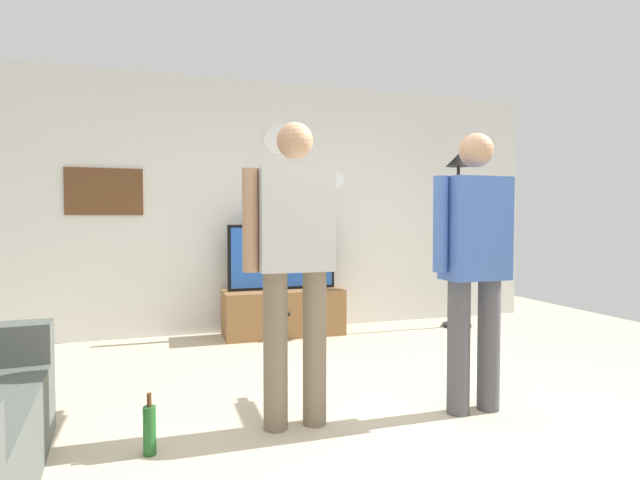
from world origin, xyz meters
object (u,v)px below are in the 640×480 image
(tv_stand, at_px, (283,312))
(person_standing_nearer_couch, at_px, (474,255))
(wall_clock, at_px, (277,141))
(floor_lamp, at_px, (458,203))
(beverage_bottle, at_px, (150,430))
(television, at_px, (282,257))
(framed_picture, at_px, (104,192))
(person_standing_nearer_lamp, at_px, (295,254))

(tv_stand, height_order, person_standing_nearer_couch, person_standing_nearer_couch)
(wall_clock, height_order, person_standing_nearer_couch, wall_clock)
(floor_lamp, relative_size, beverage_bottle, 6.08)
(floor_lamp, xyz_separation_m, person_standing_nearer_couch, (-1.32, -2.21, -0.41))
(television, bearing_deg, tv_stand, -90.00)
(wall_clock, relative_size, framed_picture, 0.40)
(floor_lamp, bearing_deg, beverage_bottle, -145.61)
(television, bearing_deg, framed_picture, 171.87)
(tv_stand, distance_m, television, 0.58)
(television, relative_size, framed_picture, 1.58)
(floor_lamp, xyz_separation_m, beverage_bottle, (-3.25, -2.23, -1.26))
(person_standing_nearer_lamp, xyz_separation_m, person_standing_nearer_couch, (1.13, -0.12, -0.02))
(framed_picture, xyz_separation_m, floor_lamp, (3.71, -0.49, -0.09))
(television, distance_m, beverage_bottle, 2.86)
(beverage_bottle, bearing_deg, television, 62.46)
(tv_stand, relative_size, television, 1.09)
(television, xyz_separation_m, person_standing_nearer_couch, (0.65, -2.45, 0.17))
(tv_stand, relative_size, beverage_bottle, 3.87)
(television, relative_size, beverage_bottle, 3.56)
(floor_lamp, bearing_deg, wall_clock, 166.24)
(television, distance_m, framed_picture, 1.88)
(beverage_bottle, bearing_deg, person_standing_nearer_couch, 0.42)
(person_standing_nearer_couch, bearing_deg, floor_lamp, 59.15)
(framed_picture, relative_size, floor_lamp, 0.37)
(tv_stand, distance_m, floor_lamp, 2.29)
(person_standing_nearer_couch, bearing_deg, wall_clock, 103.50)
(beverage_bottle, bearing_deg, framed_picture, 99.55)
(wall_clock, height_order, person_standing_nearer_lamp, wall_clock)
(tv_stand, distance_m, framed_picture, 2.16)
(person_standing_nearer_couch, bearing_deg, person_standing_nearer_lamp, 174.02)
(tv_stand, xyz_separation_m, person_standing_nearer_lamp, (-0.48, -2.29, 0.77))
(person_standing_nearer_lamp, relative_size, person_standing_nearer_couch, 1.01)
(tv_stand, bearing_deg, floor_lamp, -5.56)
(tv_stand, xyz_separation_m, framed_picture, (-1.74, 0.30, 1.25))
(television, xyz_separation_m, floor_lamp, (1.97, -0.24, 0.58))
(wall_clock, relative_size, floor_lamp, 0.15)
(person_standing_nearer_lamp, bearing_deg, tv_stand, 78.13)
(person_standing_nearer_lamp, distance_m, person_standing_nearer_couch, 1.13)
(person_standing_nearer_couch, bearing_deg, beverage_bottle, -179.58)
(person_standing_nearer_lamp, distance_m, beverage_bottle, 1.20)
(television, height_order, wall_clock, wall_clock)
(tv_stand, bearing_deg, person_standing_nearer_couch, -74.94)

